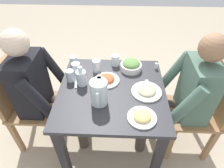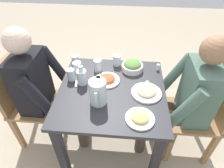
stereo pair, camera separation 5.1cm
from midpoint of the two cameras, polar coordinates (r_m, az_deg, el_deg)
The scene contains 20 objects.
ground_plane at distance 2.02m, azimuth -0.78°, elevation -16.62°, with size 8.00×8.00×0.00m, color tan.
dining_table at distance 1.56m, azimuth -0.96°, elevation -5.18°, with size 0.82×0.82×0.71m.
chair_near at distance 1.85m, azimuth -25.46°, elevation -4.94°, with size 0.40×0.40×0.87m.
chair_far at distance 1.78m, azimuth 24.81°, elevation -6.77°, with size 0.40×0.40×0.87m.
diner_near at distance 1.67m, azimuth -20.62°, elevation -1.85°, with size 0.48×0.53×1.17m.
diner_far at distance 1.61m, azimuth 19.53°, elevation -3.33°, with size 0.48×0.53×1.17m.
water_pitcher at distance 1.31m, azimuth -5.03°, elevation -2.58°, with size 0.16×0.12×0.19m.
salad_bowl at distance 1.65m, azimuth 4.82°, elevation 5.54°, with size 0.18×0.18×0.09m.
plate_fries at distance 1.28m, azimuth 7.82°, elevation -9.63°, with size 0.19×0.19×0.05m.
plate_beans at distance 1.46m, azimuth 9.30°, elevation -2.08°, with size 0.23×0.23×0.04m.
plate_rice_curry at distance 1.54m, azimuth -2.55°, elevation 1.39°, with size 0.21×0.21×0.05m.
water_glass_near_left at distance 1.63m, azimuth -11.52°, elevation 4.50°, with size 0.07×0.07×0.10m, color silver.
water_glass_near_right at distance 1.70m, azimuth 0.14°, elevation 7.12°, with size 0.07×0.07×0.10m, color silver.
water_glass_center at distance 1.56m, azimuth -13.24°, elevation 2.40°, with size 0.06×0.06×0.10m, color silver.
water_glass_far_right at distance 1.74m, azimuth -12.23°, elevation 6.72°, with size 0.06×0.06×0.09m, color silver.
water_glass_by_pitcher at distance 1.63m, azimuth -5.52°, elevation 5.38°, with size 0.07×0.07×0.11m, color silver.
oil_carafe at distance 1.51m, azimuth -10.05°, elevation 1.66°, with size 0.08×0.08×0.16m.
salt_shaker at distance 1.71m, azimuth 12.21°, elevation 5.28°, with size 0.03×0.03×0.05m.
fork_near at distance 1.51m, azimuth 10.33°, elevation -0.83°, with size 0.17×0.03×0.01m, color silver.
knife_near at distance 1.58m, azimuth -11.71°, elevation 1.00°, with size 0.18×0.02×0.01m, color silver.
Camera 1 is at (1.09, 0.05, 1.70)m, focal length 30.64 mm.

